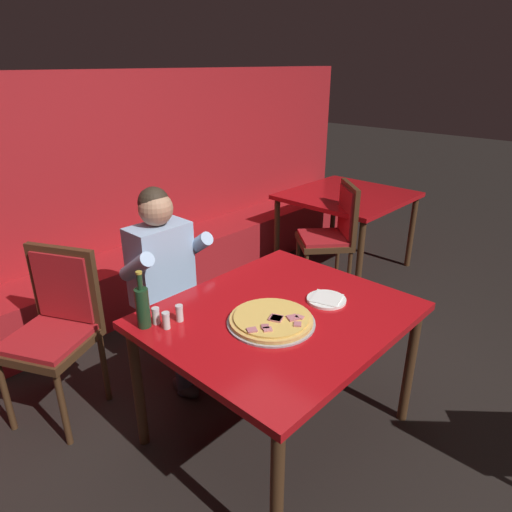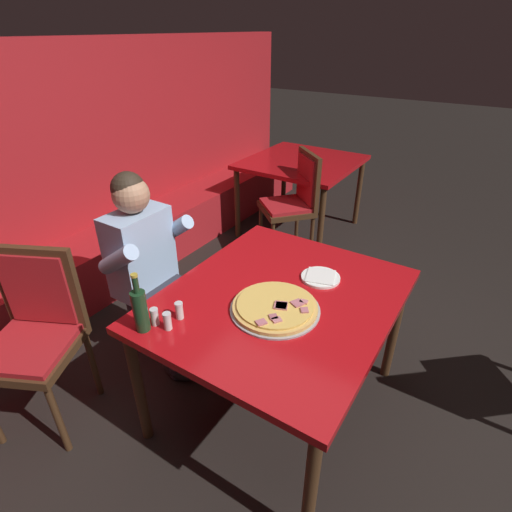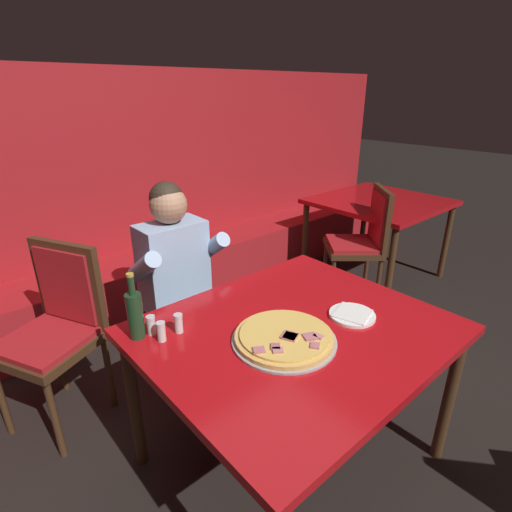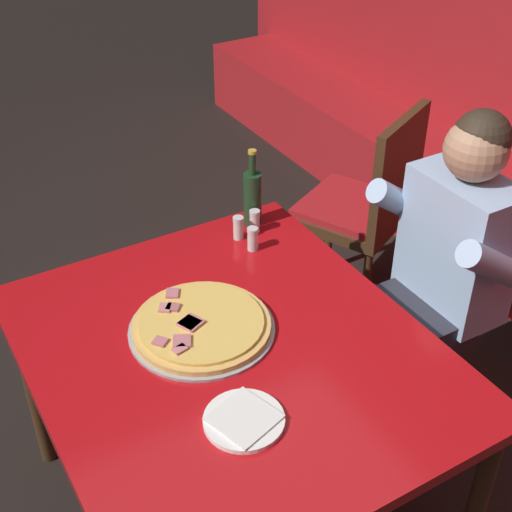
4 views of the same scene
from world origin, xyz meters
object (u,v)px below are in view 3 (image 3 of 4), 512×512
(main_dining_table, at_px, (295,342))
(background_dining_table, at_px, (379,208))
(pizza, at_px, (284,337))
(shaker_oregano, at_px, (151,326))
(plate_white_paper, at_px, (352,315))
(shaker_red_pepper_flakes, at_px, (179,324))
(dining_chair_near_left, at_px, (57,322))
(diner_seated_blue_shirt, at_px, (182,281))
(shaker_parmesan, at_px, (161,332))
(dining_chair_side_aisle, at_px, (363,237))
(beer_bottle, at_px, (135,314))

(main_dining_table, distance_m, background_dining_table, 2.38)
(pizza, distance_m, shaker_oregano, 0.56)
(plate_white_paper, bearing_deg, shaker_red_pepper_flakes, 148.13)
(main_dining_table, bearing_deg, pizza, -161.04)
(plate_white_paper, xyz_separation_m, dining_chair_near_left, (-0.97, 1.17, -0.19))
(shaker_oregano, distance_m, diner_seated_blue_shirt, 0.65)
(shaker_parmesan, relative_size, diner_seated_blue_shirt, 0.07)
(shaker_oregano, xyz_separation_m, background_dining_table, (2.67, 0.61, -0.12))
(shaker_red_pepper_flakes, bearing_deg, dining_chair_side_aisle, 12.81)
(diner_seated_blue_shirt, bearing_deg, main_dining_table, -85.79)
(shaker_oregano, bearing_deg, diner_seated_blue_shirt, 47.79)
(main_dining_table, height_order, shaker_red_pepper_flakes, shaker_red_pepper_flakes)
(pizza, xyz_separation_m, shaker_oregano, (-0.38, 0.41, 0.02))
(pizza, distance_m, shaker_red_pepper_flakes, 0.45)
(background_dining_table, bearing_deg, beer_bottle, -167.83)
(plate_white_paper, bearing_deg, main_dining_table, 157.96)
(pizza, height_order, shaker_parmesan, shaker_parmesan)
(plate_white_paper, bearing_deg, beer_bottle, 148.45)
(dining_chair_near_left, height_order, dining_chair_side_aisle, dining_chair_near_left)
(main_dining_table, distance_m, dining_chair_near_left, 1.28)
(pizza, relative_size, shaker_red_pepper_flakes, 5.04)
(diner_seated_blue_shirt, xyz_separation_m, background_dining_table, (2.23, 0.13, -0.01))
(dining_chair_near_left, bearing_deg, main_dining_table, -56.38)
(background_dining_table, bearing_deg, diner_seated_blue_shirt, -176.64)
(pizza, relative_size, shaker_oregano, 5.04)
(main_dining_table, relative_size, background_dining_table, 1.15)
(shaker_red_pepper_flakes, relative_size, background_dining_table, 0.08)
(shaker_oregano, bearing_deg, dining_chair_side_aisle, 10.63)
(plate_white_paper, height_order, background_dining_table, plate_white_paper)
(shaker_parmesan, bearing_deg, shaker_oregano, 96.48)
(shaker_parmesan, relative_size, dining_chair_near_left, 0.09)
(beer_bottle, bearing_deg, background_dining_table, 12.17)
(shaker_red_pepper_flakes, bearing_deg, shaker_parmesan, -174.87)
(beer_bottle, bearing_deg, dining_chair_side_aisle, 9.81)
(shaker_red_pepper_flakes, relative_size, dining_chair_near_left, 0.09)
(beer_bottle, height_order, shaker_red_pepper_flakes, beer_bottle)
(pizza, height_order, beer_bottle, beer_bottle)
(shaker_red_pepper_flakes, xyz_separation_m, dining_chair_near_left, (-0.31, 0.76, -0.22))
(plate_white_paper, relative_size, shaker_oregano, 2.44)
(beer_bottle, height_order, diner_seated_blue_shirt, diner_seated_blue_shirt)
(beer_bottle, distance_m, shaker_red_pepper_flakes, 0.19)
(shaker_oregano, bearing_deg, shaker_red_pepper_flakes, -33.92)
(pizza, height_order, shaker_oregano, shaker_oregano)
(pizza, height_order, dining_chair_near_left, dining_chair_near_left)
(shaker_red_pepper_flakes, xyz_separation_m, dining_chair_side_aisle, (2.04, 0.46, -0.23))
(beer_bottle, bearing_deg, main_dining_table, -35.48)
(dining_chair_side_aisle, distance_m, background_dining_table, 0.58)
(shaker_red_pepper_flakes, relative_size, diner_seated_blue_shirt, 0.07)
(diner_seated_blue_shirt, height_order, background_dining_table, diner_seated_blue_shirt)
(pizza, relative_size, beer_bottle, 1.49)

